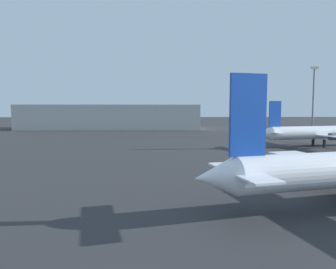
# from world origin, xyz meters

# --- Properties ---
(airplane_on_taxiway) EXTENTS (34.20, 21.21, 10.44)m
(airplane_on_taxiway) POSITION_xyz_m (40.42, 56.66, 3.32)
(airplane_on_taxiway) COLOR white
(airplane_on_taxiway) RESTS_ON ground_plane
(light_mast_right) EXTENTS (2.40, 0.50, 21.66)m
(light_mast_right) POSITION_xyz_m (50.77, 81.22, 12.11)
(light_mast_right) COLOR slate
(light_mast_right) RESTS_ON ground_plane
(terminal_building) EXTENTS (74.82, 23.19, 10.34)m
(terminal_building) POSITION_xyz_m (-17.29, 122.48, 5.17)
(terminal_building) COLOR #B7B7B2
(terminal_building) RESTS_ON ground_plane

